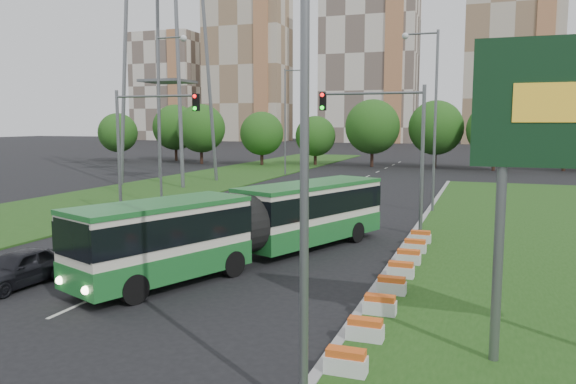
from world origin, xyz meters
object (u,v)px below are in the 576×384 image
at_px(car_left_near, 18,268).
at_px(pedestrian, 107,266).
at_px(shopping_trolley, 95,289).
at_px(traffic_mast_median, 392,135).
at_px(articulated_bus, 247,223).
at_px(traffic_mast_left, 140,134).
at_px(car_left_far, 217,205).

relative_size(car_left_near, pedestrian, 2.19).
bearing_deg(shopping_trolley, traffic_mast_median, 47.24).
distance_m(traffic_mast_median, car_left_near, 19.09).
bearing_deg(articulated_bus, traffic_mast_left, 166.70).
height_order(car_left_far, pedestrian, pedestrian).
height_order(traffic_mast_median, traffic_mast_left, same).
height_order(car_left_near, car_left_far, car_left_near).
relative_size(car_left_far, shopping_trolley, 5.87).
relative_size(articulated_bus, car_left_near, 4.10).
height_order(articulated_bus, car_left_far, articulated_bus).
relative_size(articulated_bus, pedestrian, 8.98).
height_order(traffic_mast_median, pedestrian, traffic_mast_median).
height_order(traffic_mast_median, shopping_trolley, traffic_mast_median).
bearing_deg(traffic_mast_median, car_left_near, -127.82).
height_order(car_left_near, pedestrian, pedestrian).
distance_m(traffic_mast_median, articulated_bus, 10.25).
xyz_separation_m(car_left_far, pedestrian, (3.92, -16.54, 0.28)).
distance_m(articulated_bus, shopping_trolley, 7.40).
bearing_deg(shopping_trolley, traffic_mast_left, 102.68).
bearing_deg(car_left_far, shopping_trolley, -86.39).
height_order(pedestrian, shopping_trolley, pedestrian).
xyz_separation_m(car_left_near, car_left_far, (-0.46, 17.19, -0.04)).
relative_size(pedestrian, shopping_trolley, 2.77).
bearing_deg(traffic_mast_left, articulated_bus, -35.12).
distance_m(car_left_near, shopping_trolley, 3.69).
xyz_separation_m(traffic_mast_median, articulated_bus, (-4.93, -8.20, -3.68)).
xyz_separation_m(car_left_near, pedestrian, (3.46, 0.65, 0.23)).
bearing_deg(traffic_mast_left, traffic_mast_median, 3.77).
height_order(car_left_far, shopping_trolley, car_left_far).
bearing_deg(traffic_mast_median, shopping_trolley, -117.26).
height_order(traffic_mast_median, car_left_far, traffic_mast_median).
xyz_separation_m(articulated_bus, car_left_near, (-6.43, -6.43, -0.98)).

